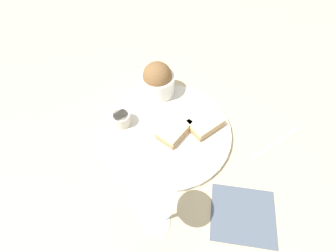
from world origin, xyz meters
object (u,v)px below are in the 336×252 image
salad_bowl (157,80)px  napkin (243,215)px  cheese_toast_far (175,130)px  cheese_toast_near (205,123)px  sauce_ramekin (121,118)px  fork (276,144)px  wine_glass (154,206)px

salad_bowl → napkin: 0.40m
salad_bowl → cheese_toast_far: salad_bowl is taller
salad_bowl → cheese_toast_near: bearing=120.5°
sauce_ramekin → fork: (-0.37, 0.16, -0.03)m
fork → salad_bowl: bearing=-44.0°
salad_bowl → cheese_toast_far: 0.16m
cheese_toast_far → fork: cheese_toast_far is taller
cheese_toast_near → fork: size_ratio=0.65×
cheese_toast_far → wine_glass: wine_glass is taller
salad_bowl → napkin: size_ratio=0.57×
cheese_toast_near → wine_glass: size_ratio=0.69×
salad_bowl → cheese_toast_far: (-0.01, 0.15, -0.03)m
salad_bowl → napkin: (-0.10, 0.39, -0.06)m
salad_bowl → sauce_ramekin: size_ratio=2.11×
salad_bowl → wine_glass: 0.37m
cheese_toast_far → wine_glass: size_ratio=0.71×
fork → cheese_toast_far: bearing=-20.6°
fork → sauce_ramekin: bearing=-23.1°
salad_bowl → wine_glass: size_ratio=0.67×
sauce_ramekin → napkin: 0.37m
cheese_toast_near → wine_glass: 0.28m
sauce_ramekin → fork: size_ratio=0.30×
cheese_toast_far → napkin: cheese_toast_far is taller
salad_bowl → wine_glass: wine_glass is taller
wine_glass → napkin: 0.22m
wine_glass → fork: 0.38m
salad_bowl → fork: salad_bowl is taller
cheese_toast_far → fork: 0.26m
wine_glass → fork: bearing=-162.0°
napkin → fork: size_ratio=1.10×
cheese_toast_near → cheese_toast_far: bearing=-0.3°
cheese_toast_near → cheese_toast_far: (0.08, -0.00, 0.00)m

